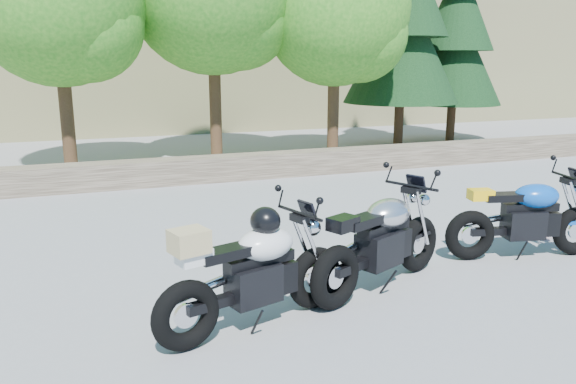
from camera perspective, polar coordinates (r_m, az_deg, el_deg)
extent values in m
plane|color=gray|center=(6.49, 1.42, -8.50)|extent=(90.00, 90.00, 0.00)
cube|color=#493E30|center=(11.53, -8.73, 2.29)|extent=(22.00, 0.55, 0.50)
cylinder|color=#382314|center=(12.83, -21.64, 8.31)|extent=(0.28, 0.28, 3.02)
sphere|color=#217219|center=(12.52, -19.94, 15.79)|extent=(2.38, 2.38, 2.38)
cylinder|color=#382314|center=(13.56, -7.43, 10.04)|extent=(0.28, 0.28, 3.36)
sphere|color=#217219|center=(13.42, -5.18, 17.76)|extent=(2.64, 2.64, 2.64)
cylinder|color=#382314|center=(13.92, 4.63, 9.26)|extent=(0.28, 0.28, 2.91)
sphere|color=#217219|center=(13.94, 4.80, 18.25)|extent=(3.54, 3.54, 3.54)
sphere|color=#217219|center=(13.85, 7.24, 15.64)|extent=(2.29, 2.29, 2.29)
cylinder|color=#382314|center=(16.23, 11.24, 8.28)|extent=(0.26, 0.26, 2.16)
cone|color=black|center=(16.18, 11.53, 14.64)|extent=(3.17, 3.17, 3.24)
cylinder|color=#382314|center=(17.96, 16.28, 8.07)|extent=(0.26, 0.26, 1.92)
cone|color=black|center=(17.91, 16.62, 13.17)|extent=(2.82, 2.82, 2.88)
cone|color=black|center=(17.97, 16.92, 17.65)|extent=(2.18, 2.18, 2.56)
torus|color=black|center=(6.71, 13.05, -5.17)|extent=(0.66, 0.42, 0.65)
torus|color=black|center=(5.58, 4.79, -8.65)|extent=(0.66, 0.42, 0.65)
cylinder|color=silver|center=(6.71, 13.05, -5.17)|extent=(0.22, 0.13, 0.22)
cylinder|color=silver|center=(5.58, 4.79, -8.65)|extent=(0.22, 0.13, 0.22)
cube|color=black|center=(6.07, 9.24, -5.73)|extent=(0.57, 0.48, 0.37)
cube|color=black|center=(6.06, 9.72, -3.56)|extent=(0.72, 0.44, 0.10)
ellipsoid|color=silver|center=(6.07, 10.17, -2.12)|extent=(0.70, 0.60, 0.31)
cube|color=black|center=(5.73, 7.56, -2.97)|extent=(0.56, 0.41, 0.09)
cube|color=black|center=(5.48, 5.60, -3.20)|extent=(0.34, 0.30, 0.13)
cylinder|color=black|center=(6.35, 12.39, 0.62)|extent=(0.31, 0.63, 0.03)
sphere|color=silver|center=(6.52, 13.11, -0.65)|extent=(0.18, 0.18, 0.18)
torus|color=black|center=(5.60, 2.74, -8.69)|extent=(0.64, 0.33, 0.62)
torus|color=black|center=(4.90, -10.33, -12.25)|extent=(0.64, 0.33, 0.62)
cylinder|color=silver|center=(5.60, 2.74, -8.69)|extent=(0.22, 0.10, 0.21)
cylinder|color=silver|center=(4.90, -10.33, -12.25)|extent=(0.22, 0.10, 0.21)
cube|color=black|center=(5.16, -3.52, -9.27)|extent=(0.53, 0.42, 0.35)
cube|color=black|center=(5.12, -2.91, -6.88)|extent=(0.70, 0.35, 0.10)
ellipsoid|color=silver|center=(5.11, -2.29, -5.28)|extent=(0.65, 0.52, 0.30)
cube|color=black|center=(4.89, -6.46, -6.21)|extent=(0.53, 0.35, 0.09)
cube|color=silver|center=(4.75, -9.53, -6.43)|extent=(0.32, 0.27, 0.13)
cylinder|color=black|center=(5.27, 1.18, -2.16)|extent=(0.21, 0.63, 0.03)
sphere|color=silver|center=(5.41, 2.48, -3.59)|extent=(0.18, 0.18, 0.18)
ellipsoid|color=black|center=(5.05, -2.32, -2.97)|extent=(0.34, 0.35, 0.26)
cube|color=tan|center=(4.69, -10.02, -4.94)|extent=(0.35, 0.33, 0.20)
torus|color=black|center=(7.95, 27.24, -3.52)|extent=(0.65, 0.29, 0.63)
torus|color=black|center=(7.25, 17.98, -4.20)|extent=(0.65, 0.29, 0.63)
cylinder|color=silver|center=(7.95, 27.24, -3.52)|extent=(0.22, 0.09, 0.22)
cylinder|color=silver|center=(7.25, 17.98, -4.20)|extent=(0.22, 0.09, 0.22)
cube|color=black|center=(7.53, 22.78, -3.01)|extent=(0.52, 0.39, 0.35)
cube|color=black|center=(7.51, 23.38, -1.40)|extent=(0.70, 0.31, 0.10)
ellipsoid|color=#0B47AB|center=(7.52, 23.92, -0.36)|extent=(0.63, 0.50, 0.30)
cube|color=black|center=(7.30, 21.03, -0.47)|extent=(0.53, 0.32, 0.09)
cube|color=yellow|center=(7.16, 18.98, -0.25)|extent=(0.31, 0.25, 0.13)
cylinder|color=black|center=(7.69, 26.58, 1.37)|extent=(0.17, 0.64, 0.03)
cube|color=black|center=(8.64, 24.03, -2.76)|extent=(0.34, 0.29, 0.39)
cube|color=maroon|center=(8.61, 24.69, -3.61)|extent=(0.23, 0.11, 0.17)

